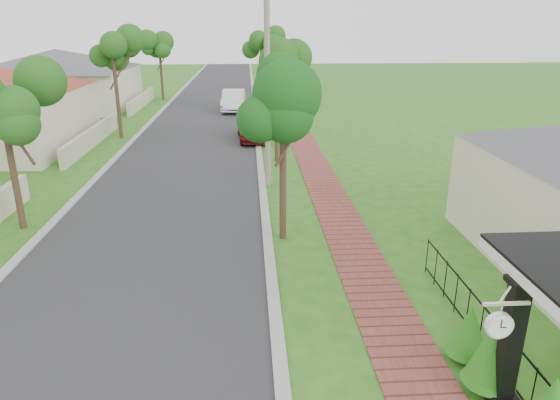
# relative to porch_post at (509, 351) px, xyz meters

# --- Properties ---
(ground) EXTENTS (160.00, 160.00, 0.00)m
(ground) POSITION_rel_porch_post_xyz_m (-4.55, 1.00, -1.12)
(ground) COLOR #2B6317
(ground) RESTS_ON ground
(road) EXTENTS (7.00, 120.00, 0.02)m
(road) POSITION_rel_porch_post_xyz_m (-7.55, 21.00, -1.12)
(road) COLOR #28282B
(road) RESTS_ON ground
(kerb_right) EXTENTS (0.30, 120.00, 0.10)m
(kerb_right) POSITION_rel_porch_post_xyz_m (-3.90, 21.00, -1.12)
(kerb_right) COLOR #9E9E99
(kerb_right) RESTS_ON ground
(kerb_left) EXTENTS (0.30, 120.00, 0.10)m
(kerb_left) POSITION_rel_porch_post_xyz_m (-11.20, 21.00, -1.12)
(kerb_left) COLOR #9E9E99
(kerb_left) RESTS_ON ground
(sidewalk) EXTENTS (1.50, 120.00, 0.03)m
(sidewalk) POSITION_rel_porch_post_xyz_m (-1.30, 21.00, -1.12)
(sidewalk) COLOR brown
(sidewalk) RESTS_ON ground
(porch_post) EXTENTS (0.48, 0.48, 2.52)m
(porch_post) POSITION_rel_porch_post_xyz_m (0.00, 0.00, 0.00)
(porch_post) COLOR black
(porch_post) RESTS_ON ground
(picket_fence) EXTENTS (0.03, 8.02, 1.00)m
(picket_fence) POSITION_rel_porch_post_xyz_m (0.35, 1.00, -0.59)
(picket_fence) COLOR black
(picket_fence) RESTS_ON ground
(street_trees) EXTENTS (10.70, 37.65, 5.89)m
(street_trees) POSITION_rel_porch_post_xyz_m (-7.42, 27.84, 3.42)
(street_trees) COLOR #382619
(street_trees) RESTS_ON ground
(hedge_row) EXTENTS (0.91, 4.31, 1.79)m
(hedge_row) POSITION_rel_porch_post_xyz_m (-0.10, -0.69, -0.37)
(hedge_row) COLOR #195A12
(hedge_row) RESTS_ON ground
(far_house_grey) EXTENTS (15.56, 15.56, 4.60)m
(far_house_grey) POSITION_rel_porch_post_xyz_m (-19.52, 35.00, 1.22)
(far_house_grey) COLOR beige
(far_house_grey) RESTS_ON ground
(parked_car_red) EXTENTS (2.01, 4.49, 1.50)m
(parked_car_red) POSITION_rel_porch_post_xyz_m (-4.15, 21.95, -0.37)
(parked_car_red) COLOR maroon
(parked_car_red) RESTS_ON ground
(parked_car_white) EXTENTS (1.83, 4.91, 1.60)m
(parked_car_white) POSITION_rel_porch_post_xyz_m (-5.55, 32.42, -0.32)
(parked_car_white) COLOR white
(parked_car_white) RESTS_ON ground
(near_tree) EXTENTS (2.08, 2.08, 5.35)m
(near_tree) POSITION_rel_porch_post_xyz_m (-3.41, 7.61, 3.14)
(near_tree) COLOR #382619
(near_tree) RESTS_ON ground
(utility_pole) EXTENTS (1.20, 0.24, 7.77)m
(utility_pole) POSITION_rel_porch_post_xyz_m (-3.65, 13.05, 2.83)
(utility_pole) COLOR gray
(utility_pole) RESTS_ON ground
(station_clock) EXTENTS (0.76, 0.13, 0.65)m
(station_clock) POSITION_rel_porch_post_xyz_m (-0.50, -0.40, 0.83)
(station_clock) COLOR white
(station_clock) RESTS_ON ground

